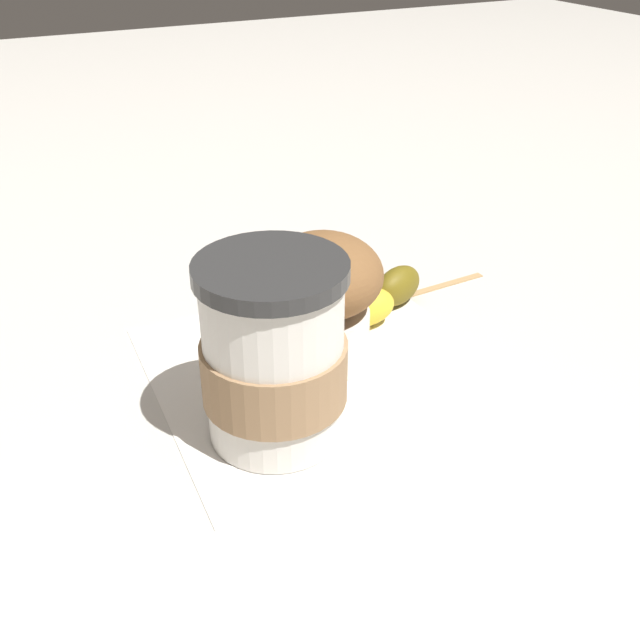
{
  "coord_description": "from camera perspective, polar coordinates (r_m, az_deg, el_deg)",
  "views": [
    {
      "loc": [
        -0.4,
        0.2,
        0.31
      ],
      "look_at": [
        0.0,
        0.0,
        0.04
      ],
      "focal_mm": 42.0,
      "sensor_mm": 36.0,
      "label": 1
    }
  ],
  "objects": [
    {
      "name": "banana",
      "position": [
        0.6,
        2.67,
        1.26
      ],
      "size": [
        0.06,
        0.15,
        0.03
      ],
      "color": "gold",
      "rests_on": "paper_napkin"
    },
    {
      "name": "ground_plane",
      "position": [
        0.54,
        -0.0,
        -4.05
      ],
      "size": [
        3.0,
        3.0,
        0.0
      ],
      "primitive_type": "plane",
      "color": "beige"
    },
    {
      "name": "wooden_stirrer",
      "position": [
        0.66,
        8.51,
        2.41
      ],
      "size": [
        0.01,
        0.11,
        0.0
      ],
      "primitive_type": "cube",
      "rotation": [
        0.0,
        0.0,
        1.63
      ],
      "color": "tan",
      "rests_on": "ground_plane"
    },
    {
      "name": "muffin",
      "position": [
        0.53,
        0.21,
        1.99
      ],
      "size": [
        0.09,
        0.09,
        0.1
      ],
      "color": "white",
      "rests_on": "paper_napkin"
    },
    {
      "name": "paper_napkin",
      "position": [
        0.54,
        -0.0,
        -3.99
      ],
      "size": [
        0.24,
        0.24,
        0.0
      ],
      "primitive_type": "cube",
      "rotation": [
        0.0,
        0.0,
        -0.04
      ],
      "color": "white",
      "rests_on": "ground_plane"
    },
    {
      "name": "coffee_cup",
      "position": [
        0.46,
        -3.54,
        -2.75
      ],
      "size": [
        0.09,
        0.09,
        0.12
      ],
      "color": "silver",
      "rests_on": "paper_napkin"
    }
  ]
}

